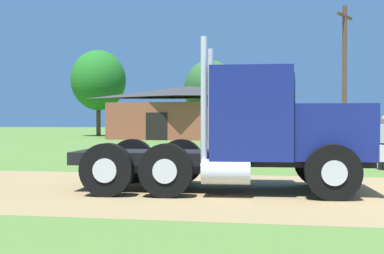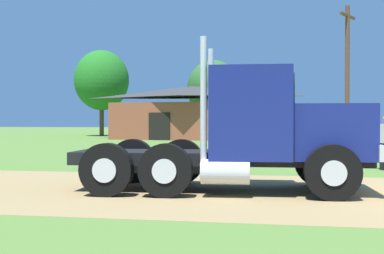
{
  "view_description": "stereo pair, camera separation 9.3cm",
  "coord_description": "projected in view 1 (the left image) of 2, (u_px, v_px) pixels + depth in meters",
  "views": [
    {
      "loc": [
        -4.25,
        -11.43,
        1.59
      ],
      "look_at": [
        -6.31,
        0.36,
        1.43
      ],
      "focal_mm": 48.28,
      "sensor_mm": 36.0,
      "label": 1
    },
    {
      "loc": [
        -4.16,
        -11.41,
        1.59
      ],
      "look_at": [
        -6.31,
        0.36,
        1.43
      ],
      "focal_mm": 48.28,
      "sensor_mm": 36.0,
      "label": 2
    }
  ],
  "objects": [
    {
      "name": "utility_pole_near",
      "position": [
        344.0,
        72.0,
        30.72
      ],
      "size": [
        1.13,
        2.02,
        8.4
      ],
      "color": "brown",
      "rests_on": "ground_plane"
    },
    {
      "name": "tree_mid",
      "position": [
        210.0,
        89.0,
        52.37
      ],
      "size": [
        5.31,
        5.31,
        7.71
      ],
      "color": "#513823",
      "rests_on": "ground_plane"
    },
    {
      "name": "tree_left",
      "position": [
        98.0,
        80.0,
        51.69
      ],
      "size": [
        5.48,
        5.48,
        8.63
      ],
      "color": "#513823",
      "rests_on": "ground_plane"
    },
    {
      "name": "shed_building",
      "position": [
        189.0,
        114.0,
        42.84
      ],
      "size": [
        13.91,
        6.76,
        4.42
      ],
      "color": "brown",
      "rests_on": "ground_plane"
    },
    {
      "name": "truck_foreground_white",
      "position": [
        258.0,
        133.0,
        11.53
      ],
      "size": [
        6.78,
        3.03,
        3.33
      ],
      "color": "black",
      "rests_on": "ground_plane"
    }
  ]
}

